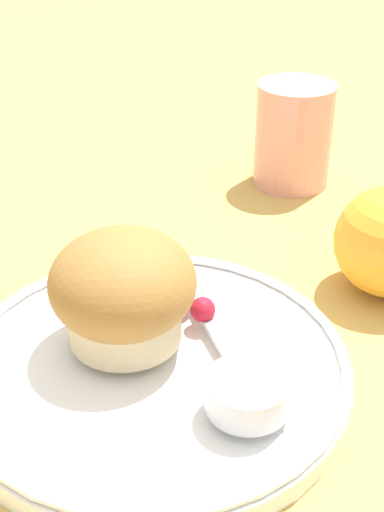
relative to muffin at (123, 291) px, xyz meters
The scene contains 7 objects.
ground_plane 0.06m from the muffin, 55.33° to the left, with size 3.00×3.00×0.00m, color tan.
plate 0.05m from the muffin, ahead, with size 0.24×0.24×0.02m.
muffin is the anchor object (origin of this frame).
cream_ramekin 0.10m from the muffin, ahead, with size 0.05×0.05×0.02m.
berry_pair 0.05m from the muffin, 83.82° to the left, with size 0.03×0.02×0.02m.
butter_knife 0.07m from the muffin, 47.36° to the left, with size 0.15×0.07×0.00m.
juice_glass 0.30m from the muffin, 112.97° to the left, with size 0.07×0.07×0.10m.
Camera 1 is at (0.28, -0.22, 0.29)m, focal length 50.00 mm.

